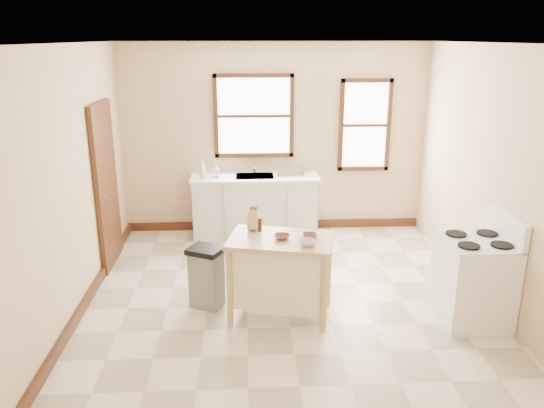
{
  "coord_description": "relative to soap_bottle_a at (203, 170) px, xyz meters",
  "views": [
    {
      "loc": [
        -0.44,
        -5.3,
        2.86
      ],
      "look_at": [
        -0.14,
        0.4,
        1.05
      ],
      "focal_mm": 35.0,
      "sensor_mm": 36.0,
      "label": 1
    }
  ],
  "objects": [
    {
      "name": "floor",
      "position": [
        1.05,
        -2.12,
        -1.04
      ],
      "size": [
        5.0,
        5.0,
        0.0
      ],
      "primitive_type": "plane",
      "color": "#F3DEC1",
      "rests_on": "ground"
    },
    {
      "name": "ceiling",
      "position": [
        1.05,
        -2.12,
        1.76
      ],
      "size": [
        5.0,
        5.0,
        0.0
      ],
      "primitive_type": "plane",
      "rotation": [
        3.14,
        0.0,
        0.0
      ],
      "color": "white",
      "rests_on": "ground"
    },
    {
      "name": "wall_back",
      "position": [
        1.05,
        0.38,
        0.36
      ],
      "size": [
        4.5,
        0.04,
        2.8
      ],
      "primitive_type": "cube",
      "color": "beige",
      "rests_on": "ground"
    },
    {
      "name": "wall_left",
      "position": [
        -1.2,
        -2.12,
        0.36
      ],
      "size": [
        0.04,
        5.0,
        2.8
      ],
      "primitive_type": "cube",
      "color": "beige",
      "rests_on": "ground"
    },
    {
      "name": "wall_right",
      "position": [
        3.3,
        -2.12,
        0.36
      ],
      "size": [
        0.04,
        5.0,
        2.8
      ],
      "primitive_type": "cube",
      "color": "beige",
      "rests_on": "ground"
    },
    {
      "name": "window_main",
      "position": [
        0.75,
        0.36,
        0.71
      ],
      "size": [
        1.17,
        0.06,
        1.22
      ],
      "primitive_type": null,
      "color": "#412511",
      "rests_on": "wall_back"
    },
    {
      "name": "window_side",
      "position": [
        2.4,
        0.36,
        0.56
      ],
      "size": [
        0.77,
        0.06,
        1.37
      ],
      "primitive_type": null,
      "color": "#412511",
      "rests_on": "wall_back"
    },
    {
      "name": "door_left",
      "position": [
        -1.16,
        -0.82,
        0.01
      ],
      "size": [
        0.06,
        0.9,
        2.1
      ],
      "primitive_type": "cube",
      "color": "#412511",
      "rests_on": "ground"
    },
    {
      "name": "baseboard_back",
      "position": [
        1.05,
        0.35,
        -0.98
      ],
      "size": [
        4.5,
        0.04,
        0.12
      ],
      "primitive_type": "cube",
      "color": "#412511",
      "rests_on": "ground"
    },
    {
      "name": "baseboard_left",
      "position": [
        -1.17,
        -2.12,
        -0.98
      ],
      "size": [
        0.04,
        5.0,
        0.12
      ],
      "primitive_type": "cube",
      "color": "#412511",
      "rests_on": "ground"
    },
    {
      "name": "sink_counter",
      "position": [
        0.75,
        0.08,
        -0.58
      ],
      "size": [
        1.86,
        0.62,
        0.92
      ],
      "primitive_type": null,
      "color": "silver",
      "rests_on": "ground"
    },
    {
      "name": "faucet",
      "position": [
        0.75,
        0.26,
        -0.01
      ],
      "size": [
        0.03,
        0.03,
        0.22
      ],
      "primitive_type": "cylinder",
      "color": "silver",
      "rests_on": "sink_counter"
    },
    {
      "name": "soap_bottle_a",
      "position": [
        0.0,
        0.0,
        0.0
      ],
      "size": [
        0.1,
        0.1,
        0.25
      ],
      "primitive_type": "imported",
      "rotation": [
        0.0,
        0.0,
        0.02
      ],
      "color": "#B2B2B2",
      "rests_on": "sink_counter"
    },
    {
      "name": "soap_bottle_b",
      "position": [
        0.19,
        0.03,
        -0.02
      ],
      "size": [
        0.09,
        0.1,
        0.2
      ],
      "primitive_type": "imported",
      "rotation": [
        0.0,
        0.0,
        0.02
      ],
      "color": "#B2B2B2",
      "rests_on": "sink_counter"
    },
    {
      "name": "dish_rack",
      "position": [
        1.26,
        0.11,
        -0.07
      ],
      "size": [
        0.44,
        0.34,
        0.11
      ],
      "primitive_type": null,
      "rotation": [
        0.0,
        0.0,
        -0.05
      ],
      "color": "silver",
      "rests_on": "sink_counter"
    },
    {
      "name": "kitchen_island",
      "position": [
        0.97,
        -2.31,
        -0.61
      ],
      "size": [
        1.19,
        0.9,
        0.87
      ],
      "primitive_type": null,
      "rotation": [
        0.0,
        0.0,
        -0.23
      ],
      "color": "tan",
      "rests_on": "ground"
    },
    {
      "name": "knife_block",
      "position": [
        0.68,
        -2.04,
        -0.07
      ],
      "size": [
        0.12,
        0.12,
        0.2
      ],
      "primitive_type": null,
      "rotation": [
        0.0,
        0.0,
        -0.23
      ],
      "color": "#D5B56F",
      "rests_on": "kitchen_island"
    },
    {
      "name": "pepper_grinder",
      "position": [
        0.76,
        -2.09,
        -0.1
      ],
      "size": [
        0.05,
        0.05,
        0.15
      ],
      "primitive_type": "cylinder",
      "rotation": [
        0.0,
        0.0,
        -0.09
      ],
      "color": "#411B11",
      "rests_on": "kitchen_island"
    },
    {
      "name": "bowl_a",
      "position": [
        0.98,
        -2.33,
        -0.15
      ],
      "size": [
        0.18,
        0.18,
        0.04
      ],
      "primitive_type": "imported",
      "rotation": [
        0.0,
        0.0,
        -0.07
      ],
      "color": "brown",
      "rests_on": "kitchen_island"
    },
    {
      "name": "bowl_b",
      "position": [
        1.27,
        -2.31,
        -0.15
      ],
      "size": [
        0.17,
        0.17,
        0.04
      ],
      "primitive_type": "imported",
      "rotation": [
        0.0,
        0.0,
        -0.06
      ],
      "color": "brown",
      "rests_on": "kitchen_island"
    },
    {
      "name": "bowl_c",
      "position": [
        1.23,
        -2.52,
        -0.15
      ],
      "size": [
        0.17,
        0.17,
        0.05
      ],
      "primitive_type": "imported",
      "rotation": [
        0.0,
        0.0,
        0.02
      ],
      "color": "silver",
      "rests_on": "kitchen_island"
    },
    {
      "name": "trash_bin",
      "position": [
        0.17,
        -2.09,
        -0.7
      ],
      "size": [
        0.45,
        0.43,
        0.69
      ],
      "primitive_type": null,
      "rotation": [
        0.0,
        0.0,
        -0.46
      ],
      "color": "gray",
      "rests_on": "ground"
    },
    {
      "name": "gas_stove",
      "position": [
        2.96,
        -2.52,
        -0.46
      ],
      "size": [
        0.72,
        0.73,
        1.16
      ],
      "primitive_type": null,
      "color": "white",
      "rests_on": "ground"
    }
  ]
}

